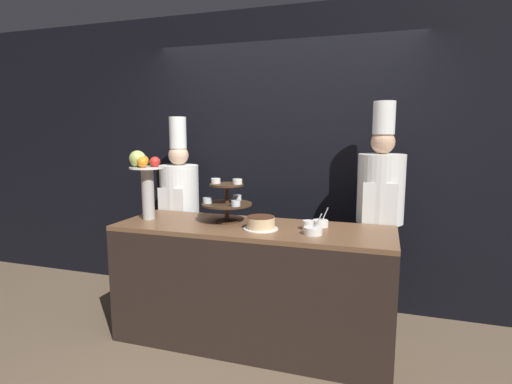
{
  "coord_description": "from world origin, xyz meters",
  "views": [
    {
      "loc": [
        0.94,
        -2.49,
        1.65
      ],
      "look_at": [
        0.0,
        0.45,
        1.19
      ],
      "focal_mm": 28.0,
      "sensor_mm": 36.0,
      "label": 1
    }
  ],
  "objects_px": {
    "fruit_pedestal": "(145,175)",
    "chef_left": "(180,206)",
    "tiered_stand": "(227,200)",
    "cake_round": "(261,223)",
    "serving_bowl_near": "(313,231)",
    "serving_bowl_far": "(320,223)",
    "chef_center_left": "(380,209)",
    "cup_white": "(308,225)"
  },
  "relations": [
    {
      "from": "cake_round",
      "to": "serving_bowl_near",
      "type": "height_order",
      "value": "serving_bowl_near"
    },
    {
      "from": "chef_center_left",
      "to": "chef_left",
      "type": "bearing_deg",
      "value": -180.0
    },
    {
      "from": "cake_round",
      "to": "cup_white",
      "type": "bearing_deg",
      "value": 15.18
    },
    {
      "from": "cake_round",
      "to": "serving_bowl_near",
      "type": "relative_size",
      "value": 1.67
    },
    {
      "from": "cup_white",
      "to": "chef_left",
      "type": "bearing_deg",
      "value": 158.58
    },
    {
      "from": "serving_bowl_far",
      "to": "chef_left",
      "type": "height_order",
      "value": "chef_left"
    },
    {
      "from": "chef_left",
      "to": "cup_white",
      "type": "bearing_deg",
      "value": -21.42
    },
    {
      "from": "serving_bowl_near",
      "to": "chef_center_left",
      "type": "height_order",
      "value": "chef_center_left"
    },
    {
      "from": "fruit_pedestal",
      "to": "serving_bowl_near",
      "type": "bearing_deg",
      "value": -3.35
    },
    {
      "from": "cup_white",
      "to": "chef_left",
      "type": "relative_size",
      "value": 0.04
    },
    {
      "from": "fruit_pedestal",
      "to": "cake_round",
      "type": "bearing_deg",
      "value": -2.6
    },
    {
      "from": "serving_bowl_far",
      "to": "chef_left",
      "type": "distance_m",
      "value": 1.47
    },
    {
      "from": "serving_bowl_near",
      "to": "chef_left",
      "type": "relative_size",
      "value": 0.09
    },
    {
      "from": "cup_white",
      "to": "chef_center_left",
      "type": "height_order",
      "value": "chef_center_left"
    },
    {
      "from": "cup_white",
      "to": "serving_bowl_near",
      "type": "height_order",
      "value": "serving_bowl_near"
    },
    {
      "from": "chef_center_left",
      "to": "fruit_pedestal",
      "type": "bearing_deg",
      "value": -162.63
    },
    {
      "from": "cake_round",
      "to": "serving_bowl_far",
      "type": "height_order",
      "value": "serving_bowl_far"
    },
    {
      "from": "serving_bowl_near",
      "to": "cake_round",
      "type": "bearing_deg",
      "value": 174.76
    },
    {
      "from": "cake_round",
      "to": "chef_center_left",
      "type": "distance_m",
      "value": 1.04
    },
    {
      "from": "fruit_pedestal",
      "to": "serving_bowl_near",
      "type": "relative_size",
      "value": 3.65
    },
    {
      "from": "cup_white",
      "to": "serving_bowl_far",
      "type": "distance_m",
      "value": 0.15
    },
    {
      "from": "fruit_pedestal",
      "to": "chef_left",
      "type": "xyz_separation_m",
      "value": [
        -0.01,
        0.57,
        -0.36
      ]
    },
    {
      "from": "tiered_stand",
      "to": "cup_white",
      "type": "distance_m",
      "value": 0.68
    },
    {
      "from": "cup_white",
      "to": "serving_bowl_near",
      "type": "xyz_separation_m",
      "value": [
        0.06,
        -0.13,
        -0.01
      ]
    },
    {
      "from": "cup_white",
      "to": "chef_center_left",
      "type": "relative_size",
      "value": 0.04
    },
    {
      "from": "cup_white",
      "to": "serving_bowl_near",
      "type": "bearing_deg",
      "value": -65.55
    },
    {
      "from": "tiered_stand",
      "to": "chef_left",
      "type": "xyz_separation_m",
      "value": [
        -0.68,
        0.48,
        -0.18
      ]
    },
    {
      "from": "cake_round",
      "to": "chef_center_left",
      "type": "bearing_deg",
      "value": 36.63
    },
    {
      "from": "serving_bowl_near",
      "to": "serving_bowl_far",
      "type": "relative_size",
      "value": 1.02
    },
    {
      "from": "chef_left",
      "to": "cake_round",
      "type": "bearing_deg",
      "value": -31.54
    },
    {
      "from": "cup_white",
      "to": "chef_left",
      "type": "height_order",
      "value": "chef_left"
    },
    {
      "from": "fruit_pedestal",
      "to": "chef_left",
      "type": "distance_m",
      "value": 0.68
    },
    {
      "from": "tiered_stand",
      "to": "serving_bowl_far",
      "type": "distance_m",
      "value": 0.75
    },
    {
      "from": "cake_round",
      "to": "tiered_stand",
      "type": "bearing_deg",
      "value": 157.14
    },
    {
      "from": "tiered_stand",
      "to": "serving_bowl_far",
      "type": "height_order",
      "value": "tiered_stand"
    },
    {
      "from": "fruit_pedestal",
      "to": "cup_white",
      "type": "relative_size",
      "value": 7.03
    },
    {
      "from": "fruit_pedestal",
      "to": "chef_left",
      "type": "relative_size",
      "value": 0.32
    },
    {
      "from": "serving_bowl_near",
      "to": "chef_left",
      "type": "distance_m",
      "value": 1.55
    },
    {
      "from": "cup_white",
      "to": "serving_bowl_far",
      "type": "xyz_separation_m",
      "value": [
        0.07,
        0.13,
        -0.01
      ]
    },
    {
      "from": "tiered_stand",
      "to": "serving_bowl_near",
      "type": "xyz_separation_m",
      "value": [
        0.72,
        -0.17,
        -0.16
      ]
    },
    {
      "from": "fruit_pedestal",
      "to": "serving_bowl_near",
      "type": "xyz_separation_m",
      "value": [
        1.4,
        -0.08,
        -0.34
      ]
    },
    {
      "from": "tiered_stand",
      "to": "chef_center_left",
      "type": "distance_m",
      "value": 1.26
    }
  ]
}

